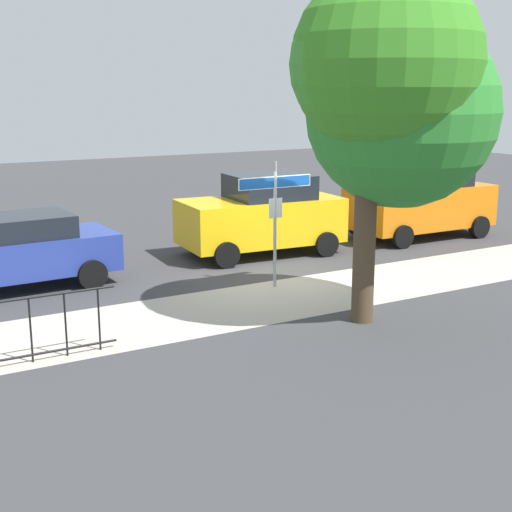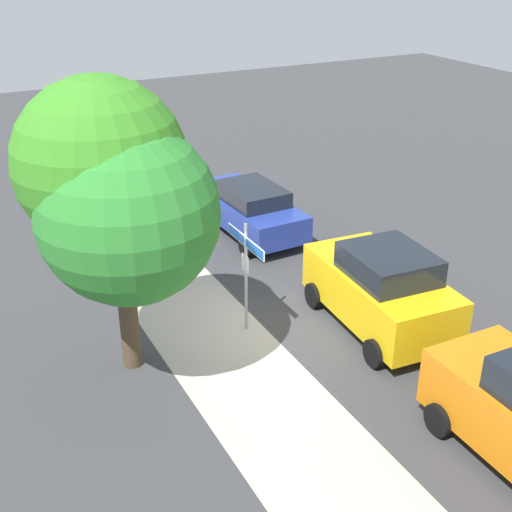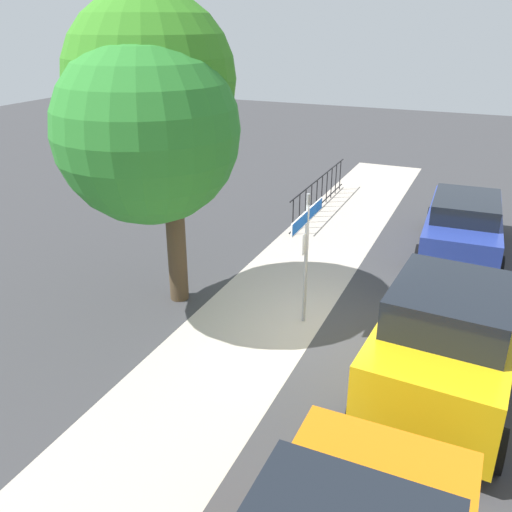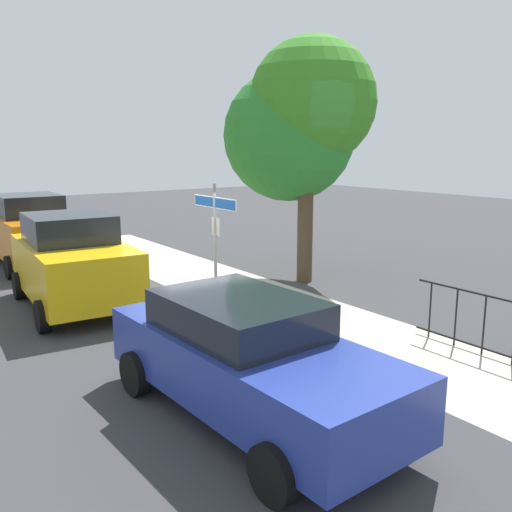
{
  "view_description": "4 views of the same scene",
  "coord_description": "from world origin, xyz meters",
  "px_view_note": "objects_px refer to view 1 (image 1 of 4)",
  "views": [
    {
      "loc": [
        8.11,
        13.21,
        4.19
      ],
      "look_at": [
        1.23,
        1.26,
        0.96
      ],
      "focal_mm": 50.14,
      "sensor_mm": 36.0,
      "label": 1
    },
    {
      "loc": [
        -11.87,
        6.43,
        8.48
      ],
      "look_at": [
        1.0,
        -0.24,
        1.45
      ],
      "focal_mm": 46.9,
      "sensor_mm": 36.0,
      "label": 2
    },
    {
      "loc": [
        -9.1,
        -2.64,
        5.7
      ],
      "look_at": [
        -0.21,
        1.26,
        1.49
      ],
      "focal_mm": 38.47,
      "sensor_mm": 36.0,
      "label": 3
    },
    {
      "loc": [
        10.82,
        -6.04,
        3.51
      ],
      "look_at": [
        0.65,
        1.28,
        1.0
      ],
      "focal_mm": 38.31,
      "sensor_mm": 36.0,
      "label": 4
    }
  ],
  "objects_px": {
    "car_orange": "(421,201)",
    "car_yellow": "(262,215)",
    "car_blue": "(8,252)",
    "shade_tree": "(390,86)",
    "street_sign": "(275,201)"
  },
  "relations": [
    {
      "from": "street_sign",
      "to": "car_blue",
      "type": "height_order",
      "value": "street_sign"
    },
    {
      "from": "shade_tree",
      "to": "car_yellow",
      "type": "distance_m",
      "value": 6.71
    },
    {
      "from": "shade_tree",
      "to": "car_orange",
      "type": "distance_m",
      "value": 8.68
    },
    {
      "from": "shade_tree",
      "to": "car_blue",
      "type": "bearing_deg",
      "value": -45.29
    },
    {
      "from": "street_sign",
      "to": "car_orange",
      "type": "distance_m",
      "value": 6.95
    },
    {
      "from": "car_orange",
      "to": "car_yellow",
      "type": "height_order",
      "value": "car_orange"
    },
    {
      "from": "street_sign",
      "to": "car_blue",
      "type": "relative_size",
      "value": 0.58
    },
    {
      "from": "shade_tree",
      "to": "car_blue",
      "type": "xyz_separation_m",
      "value": [
        5.53,
        -5.58,
        -3.42
      ]
    },
    {
      "from": "street_sign",
      "to": "car_orange",
      "type": "relative_size",
      "value": 0.64
    },
    {
      "from": "car_yellow",
      "to": "street_sign",
      "type": "bearing_deg",
      "value": 68.6
    },
    {
      "from": "car_orange",
      "to": "car_blue",
      "type": "distance_m",
      "value": 11.49
    },
    {
      "from": "car_blue",
      "to": "car_orange",
      "type": "bearing_deg",
      "value": 177.13
    },
    {
      "from": "car_orange",
      "to": "car_yellow",
      "type": "xyz_separation_m",
      "value": [
        5.09,
        -0.38,
        -0.02
      ]
    },
    {
      "from": "car_orange",
      "to": "car_blue",
      "type": "height_order",
      "value": "car_orange"
    },
    {
      "from": "street_sign",
      "to": "shade_tree",
      "type": "xyz_separation_m",
      "value": [
        -0.48,
        2.97,
        2.37
      ]
    }
  ]
}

